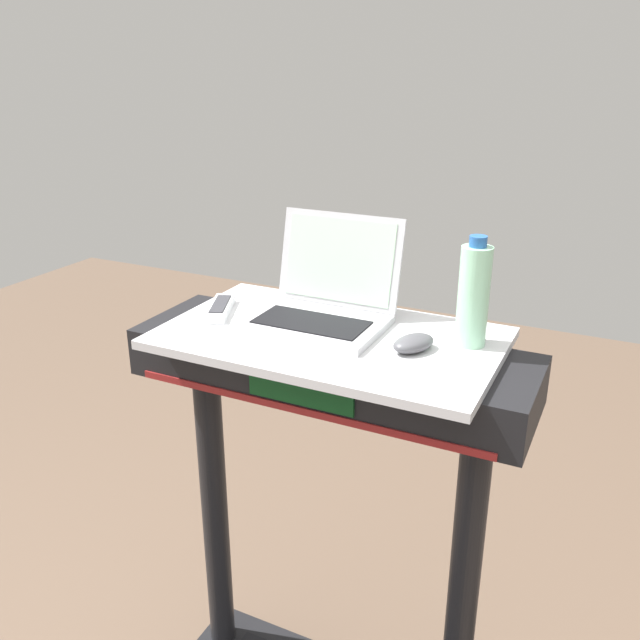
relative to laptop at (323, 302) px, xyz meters
name	(u,v)px	position (x,y,z in m)	size (l,w,h in m)	color
desk_board	(330,338)	(0.05, -0.06, -0.06)	(0.73, 0.44, 0.02)	silver
laptop	(323,302)	(0.00, 0.00, 0.00)	(0.30, 0.27, 0.23)	#B7B7BC
computer_mouse	(413,343)	(0.24, -0.07, -0.03)	(0.06, 0.10, 0.03)	#4C4C51
water_bottle	(474,295)	(0.33, 0.02, 0.06)	(0.06, 0.06, 0.23)	#9EDBB2
tv_remote	(220,308)	(-0.24, -0.05, -0.04)	(0.11, 0.17, 0.02)	silver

